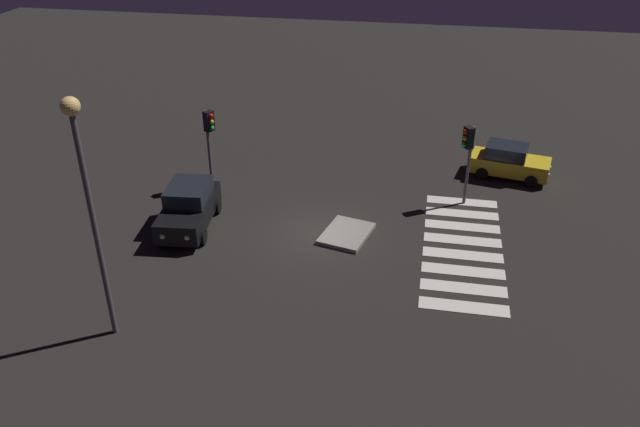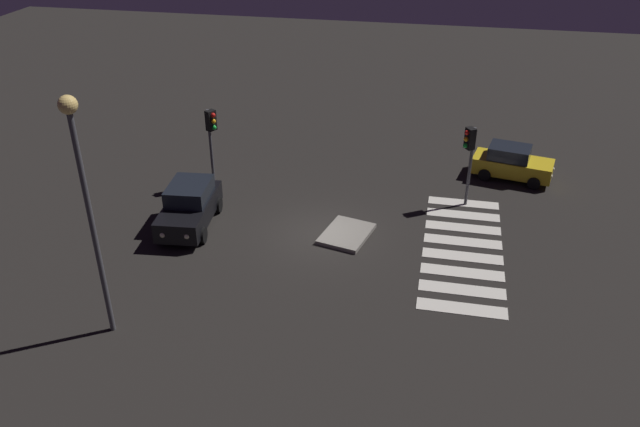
% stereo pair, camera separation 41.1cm
% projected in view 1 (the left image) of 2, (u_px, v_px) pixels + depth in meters
% --- Properties ---
extents(ground_plane, '(80.00, 80.00, 0.00)m').
position_uv_depth(ground_plane, '(320.00, 234.00, 27.08)').
color(ground_plane, black).
extents(traffic_island, '(2.75, 2.31, 0.18)m').
position_uv_depth(traffic_island, '(347.00, 234.00, 26.92)').
color(traffic_island, gray).
rests_on(traffic_island, ground).
extents(car_yellow, '(2.39, 4.05, 1.67)m').
position_uv_depth(car_yellow, '(509.00, 161.00, 31.55)').
color(car_yellow, gold).
rests_on(car_yellow, ground).
extents(car_black, '(4.45, 2.35, 1.88)m').
position_uv_depth(car_black, '(189.00, 207.00, 27.23)').
color(car_black, black).
rests_on(car_black, ground).
extents(traffic_light_east, '(0.54, 0.53, 3.79)m').
position_uv_depth(traffic_light_east, '(468.00, 147.00, 28.01)').
color(traffic_light_east, '#47474C').
rests_on(traffic_light_east, ground).
extents(traffic_light_north, '(0.54, 0.53, 3.86)m').
position_uv_depth(traffic_light_north, '(209.00, 130.00, 29.56)').
color(traffic_light_north, '#47474C').
rests_on(traffic_light_north, ground).
extents(street_lamp, '(0.56, 0.56, 8.28)m').
position_uv_depth(street_lamp, '(86.00, 184.00, 18.77)').
color(street_lamp, '#47474C').
rests_on(street_lamp, ground).
extents(crosswalk_near, '(8.75, 3.20, 0.02)m').
position_uv_depth(crosswalk_near, '(463.00, 247.00, 26.12)').
color(crosswalk_near, silver).
rests_on(crosswalk_near, ground).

